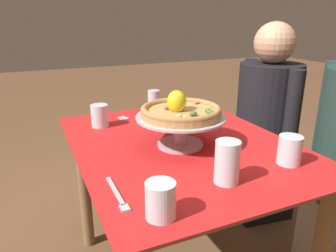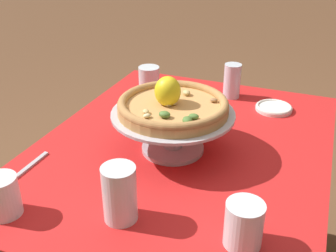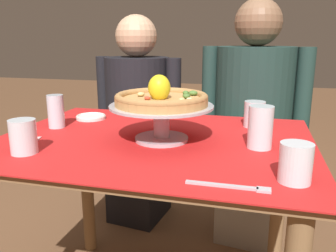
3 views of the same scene
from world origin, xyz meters
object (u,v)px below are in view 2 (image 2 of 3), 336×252
Objects in this scene: water_glass_front_left at (149,82)px; dinner_fork at (21,173)px; water_glass_side_left at (232,83)px; side_plate at (274,108)px; water_glass_side_right at (120,197)px; water_glass_front_right at (3,198)px; water_glass_back_right at (243,227)px; pizza_stand at (173,125)px; sugar_packet at (187,91)px; pizza at (173,105)px.

water_glass_front_left reaches higher than dinner_fork.
water_glass_side_left reaches higher than side_plate.
water_glass_side_right reaches higher than water_glass_front_right.
water_glass_back_right is 0.60m from dinner_fork.
water_glass_side_right reaches higher than pizza_stand.
water_glass_side_right is at bearing 7.78° from sugar_packet.
water_glass_front_left is 0.63m from dinner_fork.
side_plate is at bearing 70.53° from water_glass_side_left.
dinner_fork is at bearing -51.20° from pizza_stand.
pizza_stand reaches higher than water_glass_front_right.
water_glass_side_left is at bearing 150.83° from dinner_fork.
water_glass_front_left is 0.76m from water_glass_front_right.
sugar_packet is (-0.43, -0.10, -0.08)m from pizza_stand.
water_glass_front_left is at bearing 171.52° from dinner_fork.
water_glass_side_left is at bearing 93.70° from sugar_packet.
water_glass_front_left is 0.52× the size of dinner_fork.
dinner_fork is at bearing -99.74° from water_glass_side_right.
pizza_stand is 3.36× the size of water_glass_front_left.
water_glass_front_right is at bearing -20.76° from water_glass_side_left.
water_glass_side_right is at bearing 108.25° from water_glass_front_right.
water_glass_back_right reaches higher than dinner_fork.
water_glass_back_right is 1.99× the size of sugar_packet.
water_glass_front_right is 0.90m from water_glass_side_left.
water_glass_front_left is at bearing -62.64° from sugar_packet.
water_glass_side_left is 0.18m from sugar_packet.
dinner_fork is at bearing -8.48° from water_glass_front_left.
water_glass_front_left reaches higher than sugar_packet.
water_glass_back_right is 0.81m from sugar_packet.
water_glass_side_right is 0.33m from dinner_fork.
pizza_stand is 1.76× the size of dinner_fork.
water_glass_side_right is 1.07× the size of side_plate.
water_glass_side_right is 2.67× the size of sugar_packet.
water_glass_front_right is (0.76, -0.02, -0.00)m from water_glass_front_left.
water_glass_side_right reaches higher than side_plate.
pizza_stand reaches higher than side_plate.
water_glass_side_left is at bearing 171.65° from pizza_stand.
water_glass_back_right is 0.80× the size of side_plate.
water_glass_side_right is 1.30× the size of water_glass_front_left.
pizza_stand is 0.43m from dinner_fork.
pizza_stand is at bearing 147.70° from water_glass_front_right.
water_glass_side_left is at bearing 175.01° from water_glass_side_right.
pizza is at bearing 32.90° from water_glass_front_left.
water_glass_back_right is at bearing 42.28° from pizza.
water_glass_side_left is (-0.44, 0.07, -0.09)m from pizza.
dinner_fork is (0.64, -0.56, -0.01)m from side_plate.
pizza reaches higher than water_glass_back_right.
water_glass_front_left reaches higher than water_glass_front_right.
water_glass_front_left is at bearing -75.29° from water_glass_side_left.
water_glass_side_left is (-0.44, 0.06, -0.03)m from pizza_stand.
dinner_fork is (0.26, -0.33, -0.08)m from pizza_stand.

